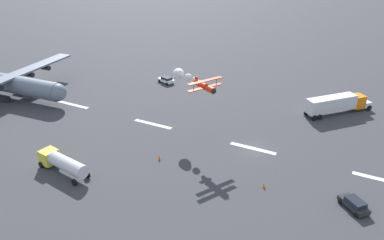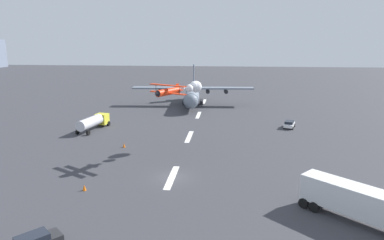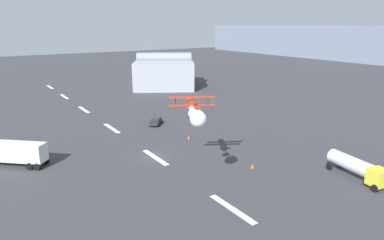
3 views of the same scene
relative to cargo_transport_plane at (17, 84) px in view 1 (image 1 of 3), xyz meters
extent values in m
plane|color=#38383D|center=(-52.25, -2.83, -3.37)|extent=(440.00, 440.00, 0.00)
cube|color=white|center=(-72.12, -2.83, -3.37)|extent=(8.00, 0.90, 0.01)
cube|color=white|center=(-52.25, -2.83, -3.37)|extent=(8.00, 0.90, 0.01)
cube|color=white|center=(-32.38, -2.83, -3.37)|extent=(8.00, 0.90, 0.01)
cube|color=white|center=(-12.51, -2.83, -3.37)|extent=(8.00, 0.90, 0.01)
cube|color=white|center=(7.36, -2.83, -3.37)|extent=(8.00, 0.90, 0.01)
cylinder|color=slate|center=(1.07, 0.07, -0.19)|extent=(23.95, 5.59, 3.96)
sphere|color=slate|center=(-10.77, -0.75, -0.19)|extent=(3.76, 3.76, 3.76)
cube|color=slate|center=(1.07, 0.07, 1.59)|extent=(5.58, 34.70, 0.40)
cylinder|color=black|center=(0.97, -4.26, 0.69)|extent=(2.47, 1.26, 1.10)
cylinder|color=black|center=(1.33, -9.44, 0.69)|extent=(2.47, 1.26, 1.10)
cube|color=black|center=(2.24, -2.33, -2.77)|extent=(3.26, 1.22, 1.20)
cube|color=black|center=(1.90, 2.62, -2.77)|extent=(3.26, 1.22, 1.20)
cylinder|color=red|center=(-43.90, -1.04, 6.91)|extent=(4.91, 3.27, 1.04)
cube|color=red|center=(-44.08, -0.94, 6.76)|extent=(3.72, 6.11, 0.12)
cube|color=red|center=(-44.08, -0.94, 7.91)|extent=(3.72, 6.11, 0.12)
cylinder|color=black|center=(-45.15, -2.96, 7.34)|extent=(0.08, 0.08, 1.15)
cylinder|color=black|center=(-43.00, 1.07, 7.34)|extent=(0.08, 0.08, 1.15)
cube|color=red|center=(-41.91, -2.10, 7.36)|extent=(0.66, 0.42, 1.10)
cube|color=red|center=(-41.91, -2.10, 6.96)|extent=(1.47, 2.05, 0.08)
cone|color=black|center=(-46.42, 0.31, 6.91)|extent=(1.03, 1.11, 0.88)
sphere|color=white|center=(-41.14, -2.88, 7.12)|extent=(0.70, 0.70, 0.70)
sphere|color=white|center=(-39.56, -3.72, 6.92)|extent=(1.23, 1.23, 1.23)
sphere|color=white|center=(-37.59, -4.25, 7.06)|extent=(1.54, 1.54, 1.54)
sphere|color=white|center=(-37.12, -4.56, 6.86)|extent=(2.00, 2.00, 2.00)
cube|color=silver|center=(-66.83, -29.07, -2.27)|extent=(2.93, 2.86, 1.10)
cube|color=orange|center=(-65.50, -27.58, -1.52)|extent=(3.46, 3.45, 2.60)
cube|color=silver|center=(-61.21, -22.75, -1.07)|extent=(8.85, 9.51, 2.80)
cylinder|color=black|center=(-66.02, -30.05, -2.82)|extent=(0.99, 1.05, 1.10)
cylinder|color=black|center=(-57.98, -21.01, -2.82)|extent=(0.99, 1.05, 1.10)
cylinder|color=black|center=(-57.18, -20.11, -2.82)|extent=(0.99, 1.05, 1.10)
cylinder|color=black|center=(-67.89, -28.39, -2.82)|extent=(0.99, 1.05, 1.10)
cylinder|color=black|center=(-59.85, -19.34, -2.82)|extent=(0.99, 1.05, 1.10)
cylinder|color=black|center=(-59.05, -18.45, -2.82)|extent=(0.99, 1.05, 1.10)
cube|color=yellow|center=(-26.04, 16.81, -1.77)|extent=(2.55, 2.72, 2.20)
cylinder|color=silver|center=(-30.60, 17.54, -1.52)|extent=(7.27, 3.18, 2.10)
cylinder|color=black|center=(-25.26, 17.90, -2.87)|extent=(1.04, 0.47, 1.00)
cylinder|color=black|center=(-33.08, 19.15, -2.87)|extent=(1.04, 0.47, 1.00)
cylinder|color=black|center=(-25.64, 15.53, -2.87)|extent=(1.04, 0.47, 1.00)
cylinder|color=black|center=(-33.46, 16.78, -2.87)|extent=(1.04, 0.47, 1.00)
cube|color=white|center=(-23.15, -23.09, -2.73)|extent=(4.38, 2.96, 0.65)
cube|color=#1E232D|center=(-23.34, -23.02, -2.13)|extent=(2.81, 2.32, 0.55)
cylinder|color=black|center=(-21.53, -22.67, -3.05)|extent=(0.68, 0.41, 0.64)
cylinder|color=black|center=(-24.21, -21.79, -3.05)|extent=(0.68, 0.41, 0.64)
cylinder|color=black|center=(-22.09, -24.38, -3.05)|extent=(0.68, 0.41, 0.64)
cylinder|color=black|center=(-24.77, -23.50, -3.05)|extent=(0.68, 0.41, 0.64)
cube|color=#262628|center=(-69.38, 6.17, -2.73)|extent=(4.45, 4.19, 0.65)
cube|color=#1E232D|center=(-69.53, 6.31, -2.13)|extent=(3.05, 2.95, 0.55)
cylinder|color=black|center=(-67.64, 5.87, -3.05)|extent=(0.63, 0.58, 0.64)
cylinder|color=black|center=(-69.93, 7.84, -3.05)|extent=(0.63, 0.58, 0.64)
cylinder|color=black|center=(-68.82, 4.50, -3.05)|extent=(0.63, 0.58, 0.64)
cylinder|color=black|center=(-71.11, 6.48, -3.05)|extent=(0.63, 0.58, 0.64)
cone|color=orange|center=(-57.42, 7.05, -3.00)|extent=(0.44, 0.44, 0.75)
cone|color=orange|center=(-40.19, 7.52, -3.00)|extent=(0.44, 0.44, 0.75)
camera|label=1|loc=(-69.94, 53.33, 30.04)|focal=37.17mm
camera|label=2|loc=(-93.19, -10.00, 14.07)|focal=31.11mm
camera|label=3|loc=(-3.58, -27.26, 17.85)|focal=32.91mm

